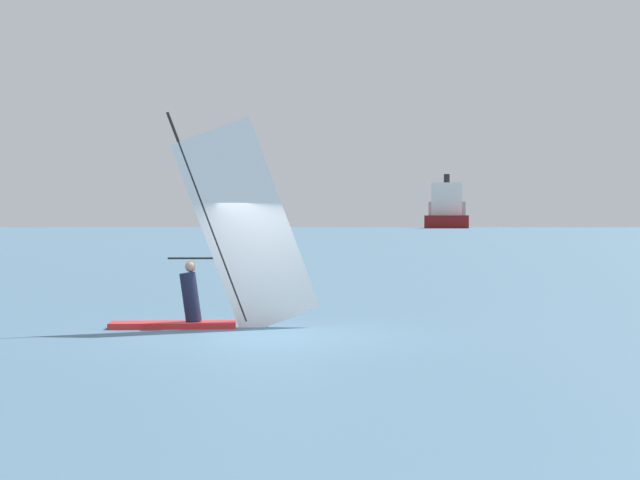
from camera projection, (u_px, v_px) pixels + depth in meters
name	position (u px, v px, depth m)	size (l,w,h in m)	color
ground_plane	(264.00, 336.00, 16.67)	(4000.00, 4000.00, 0.00)	#476B84
windsurfer	(215.00, 265.00, 17.98)	(4.14, 1.39, 4.48)	red
cargo_ship	(447.00, 217.00, 662.83)	(36.45, 149.32, 36.93)	maroon
distant_headland	(606.00, 215.00, 1426.81)	(629.43, 378.53, 36.76)	#756B56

